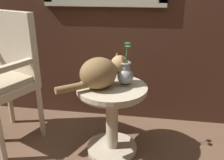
% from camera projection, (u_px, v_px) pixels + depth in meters
% --- Properties ---
extents(wicker_side_table, '(0.52, 0.52, 0.55)m').
position_uv_depth(wicker_side_table, '(112.00, 107.00, 1.86)').
color(wicker_side_table, beige).
rests_on(wicker_side_table, ground_plane).
extents(wicker_chair, '(0.60, 0.58, 1.06)m').
position_uv_depth(wicker_chair, '(6.00, 72.00, 1.97)').
color(wicker_chair, beige).
rests_on(wicker_chair, ground_plane).
extents(cat, '(0.46, 0.39, 0.23)m').
position_uv_depth(cat, '(101.00, 72.00, 1.74)').
color(cat, olive).
rests_on(cat, wicker_side_table).
extents(pewter_vase_with_ivy, '(0.12, 0.12, 0.31)m').
position_uv_depth(pewter_vase_with_ivy, '(125.00, 74.00, 1.78)').
color(pewter_vase_with_ivy, '#99999E').
rests_on(pewter_vase_with_ivy, wicker_side_table).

